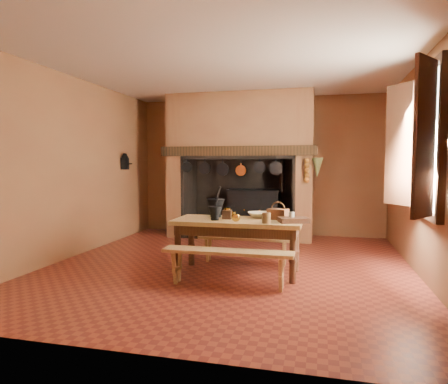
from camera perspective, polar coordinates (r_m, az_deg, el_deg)
name	(u,v)px	position (r m, az deg, el deg)	size (l,w,h in m)	color
floor	(229,266)	(5.78, 0.76, -10.47)	(5.50, 5.50, 0.00)	maroon
ceiling	(229,65)	(5.76, 0.79, 17.64)	(5.50, 5.50, 0.00)	silver
back_wall	(259,166)	(8.30, 5.07, 3.69)	(5.00, 0.02, 2.80)	brown
wall_left	(72,167)	(6.62, -20.85, 3.37)	(0.02, 5.50, 2.80)	brown
wall_right	(424,168)	(5.59, 26.65, 3.13)	(0.02, 5.50, 2.80)	brown
wall_front	(145,170)	(2.98, -11.24, 3.10)	(5.00, 0.02, 2.80)	brown
chimney_breast	(241,145)	(7.92, 2.44, 6.66)	(2.95, 0.96, 2.80)	brown
iron_range	(255,212)	(8.06, 4.40, -2.84)	(1.12, 0.55, 1.60)	black
hearth_pans	(204,231)	(8.12, -2.94, -5.56)	(0.51, 0.62, 0.20)	#B7842A
hanging_pans	(234,169)	(7.43, 1.37, 3.36)	(1.92, 0.29, 0.27)	black
onion_string	(307,171)	(7.25, 11.75, 3.02)	(0.12, 0.10, 0.46)	#96611B
herb_bunch	(317,168)	(7.24, 13.18, 3.40)	(0.20, 0.20, 0.35)	#4E5829
window	(419,142)	(5.17, 26.10, 6.44)	(0.39, 1.75, 1.76)	white
wall_coffee_mill	(125,160)	(7.91, -13.98, 4.41)	(0.23, 0.16, 0.31)	black
work_table	(238,228)	(5.26, 1.99, -5.17)	(1.66, 0.74, 0.72)	tan
bench_front	(228,259)	(4.75, 0.50, -9.59)	(1.55, 0.27, 0.44)	tan
bench_back	(246,244)	(5.85, 3.09, -7.37)	(1.38, 0.24, 0.39)	tan
mortar_large	(216,207)	(5.46, -1.20, -2.14)	(0.25, 0.25, 0.42)	black
mortar_small	(215,212)	(5.16, -1.32, -2.94)	(0.18, 0.18, 0.31)	black
coffee_grinder	(227,214)	(5.29, 0.45, -3.12)	(0.16, 0.12, 0.18)	#341D10
brass_mug_a	(215,217)	(5.20, -1.37, -3.54)	(0.08, 0.08, 0.08)	#B7842A
brass_mug_b	(233,215)	(5.34, 1.26, -3.32)	(0.08, 0.08, 0.09)	#B7842A
mixing_bowl	(259,215)	(5.44, 5.03, -3.27)	(0.31, 0.31, 0.08)	beige
stoneware_crock	(266,218)	(4.92, 6.06, -3.72)	(0.10, 0.10, 0.13)	brown
glass_jar	(292,217)	(5.08, 9.64, -3.53)	(0.07, 0.07, 0.13)	beige
wicker_basket	(278,214)	(5.29, 7.72, -3.06)	(0.29, 0.24, 0.24)	#543119
wooden_tray	(294,220)	(5.05, 9.91, -3.96)	(0.36, 0.25, 0.06)	#341D10
brass_cup	(236,218)	(5.06, 1.70, -3.72)	(0.11, 0.11, 0.09)	#B7842A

